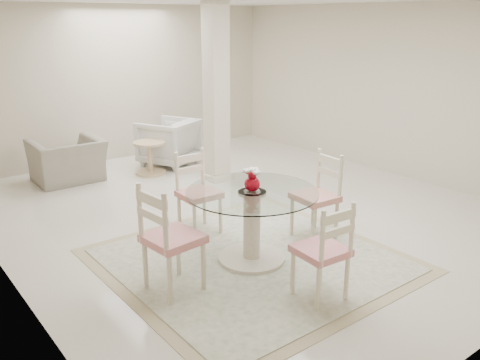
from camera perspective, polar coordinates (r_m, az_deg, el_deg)
ground at (r=6.84m, az=0.37°, el=-3.34°), size 7.00×7.00×0.00m
room_shell at (r=6.41m, az=0.40°, el=12.33°), size 6.02×7.02×2.71m
column at (r=7.80m, az=-2.68°, el=9.54°), size 0.30×0.30×2.70m
area_rug at (r=5.45m, az=1.31°, el=-8.97°), size 2.86×2.86×0.02m
dining_table at (r=5.29m, az=1.34°, el=-5.19°), size 1.35×1.35×0.78m
red_vase at (r=5.11m, az=1.39°, el=0.03°), size 0.19×0.18×0.25m
dining_chair_east at (r=5.89m, az=8.97°, el=-1.04°), size 0.48×0.48×1.11m
dining_chair_north at (r=5.99m, az=-4.97°, el=-0.72°), size 0.45×0.45×1.08m
dining_chair_west at (r=4.65m, az=-8.31°, el=-5.77°), size 0.52×0.52×1.17m
dining_chair_south at (r=4.56m, az=9.68°, el=-7.20°), size 0.45×0.45×1.05m
recliner_taupe at (r=8.37m, az=-18.78°, el=2.07°), size 1.04×0.91×0.67m
armchair_white at (r=8.95m, az=-8.00°, el=4.25°), size 1.15×1.16×0.80m
side_table at (r=8.47m, az=-10.06°, el=2.34°), size 0.52×0.52×0.54m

